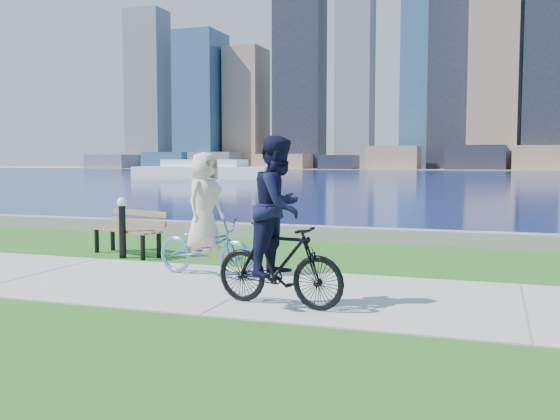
# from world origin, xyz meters

# --- Properties ---
(ground) EXTENTS (320.00, 320.00, 0.00)m
(ground) POSITION_xyz_m (0.00, 0.00, 0.00)
(ground) COLOR #1F5A17
(ground) RESTS_ON ground
(concrete_path) EXTENTS (80.00, 3.50, 0.02)m
(concrete_path) POSITION_xyz_m (0.00, 0.00, 0.01)
(concrete_path) COLOR #A5A49F
(concrete_path) RESTS_ON ground
(seawall) EXTENTS (90.00, 0.50, 0.35)m
(seawall) POSITION_xyz_m (0.00, 6.20, 0.17)
(seawall) COLOR gray
(seawall) RESTS_ON ground
(bay_water) EXTENTS (320.00, 131.00, 0.01)m
(bay_water) POSITION_xyz_m (0.00, 72.00, 0.00)
(bay_water) COLOR navy
(bay_water) RESTS_ON ground
(far_shore) EXTENTS (320.00, 30.00, 0.12)m
(far_shore) POSITION_xyz_m (0.00, 130.00, 0.06)
(far_shore) COLOR gray
(far_shore) RESTS_ON ground
(city_skyline) EXTENTS (175.62, 21.18, 76.00)m
(city_skyline) POSITION_xyz_m (-0.33, 129.43, 24.47)
(city_skyline) COLOR slate
(city_skyline) RESTS_ON ground
(ferry_near) EXTENTS (15.20, 4.34, 2.06)m
(ferry_near) POSITION_xyz_m (-25.47, 50.76, 0.86)
(ferry_near) COLOR white
(ferry_near) RESTS_ON ground
(park_bench) EXTENTS (1.93, 1.24, 0.95)m
(park_bench) POSITION_xyz_m (-3.75, 2.55, 0.58)
(park_bench) COLOR black
(park_bench) RESTS_ON ground
(bollard_lamp) EXTENTS (0.20, 0.20, 1.25)m
(bollard_lamp) POSITION_xyz_m (-3.64, 2.07, 0.72)
(bollard_lamp) COLOR black
(bollard_lamp) RESTS_ON ground
(cyclist_woman) EXTENTS (1.04, 2.04, 2.13)m
(cyclist_woman) POSITION_xyz_m (-1.12, 0.75, 0.81)
(cyclist_woman) COLOR #538CCB
(cyclist_woman) RESTS_ON ground
(cyclist_man) EXTENTS (0.85, 1.98, 2.32)m
(cyclist_man) POSITION_xyz_m (0.81, -0.95, 0.99)
(cyclist_man) COLOR black
(cyclist_man) RESTS_ON ground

